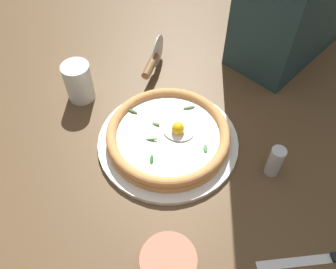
% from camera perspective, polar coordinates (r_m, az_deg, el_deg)
% --- Properties ---
extents(ground_plane, '(2.40, 2.40, 0.03)m').
position_cam_1_polar(ground_plane, '(0.83, 2.25, -2.89)').
color(ground_plane, brown).
rests_on(ground_plane, ground).
extents(pizza_plate, '(0.33, 0.33, 0.01)m').
position_cam_1_polar(pizza_plate, '(0.82, 0.00, -1.12)').
color(pizza_plate, white).
rests_on(pizza_plate, ground).
extents(pizza, '(0.28, 0.28, 0.05)m').
position_cam_1_polar(pizza, '(0.81, 0.02, -0.08)').
color(pizza, tan).
rests_on(pizza, pizza_plate).
extents(side_bowl, '(0.11, 0.11, 0.03)m').
position_cam_1_polar(side_bowl, '(0.68, 0.06, -19.98)').
color(side_bowl, '#B57054').
rests_on(side_bowl, ground).
extents(pizza_cutter, '(0.04, 0.15, 0.09)m').
position_cam_1_polar(pizza_cutter, '(0.97, -2.38, 11.98)').
color(pizza_cutter, silver).
rests_on(pizza_cutter, ground).
extents(table_knife, '(0.19, 0.13, 0.01)m').
position_cam_1_polar(table_knife, '(0.76, 25.02, -17.68)').
color(table_knife, silver).
rests_on(table_knife, ground).
extents(drinking_glass, '(0.07, 0.07, 0.10)m').
position_cam_1_polar(drinking_glass, '(0.93, -14.22, 7.96)').
color(drinking_glass, silver).
rests_on(drinking_glass, ground).
extents(pepper_shaker, '(0.03, 0.03, 0.08)m').
position_cam_1_polar(pepper_shaker, '(0.79, 16.99, -4.21)').
color(pepper_shaker, silver).
rests_on(pepper_shaker, ground).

